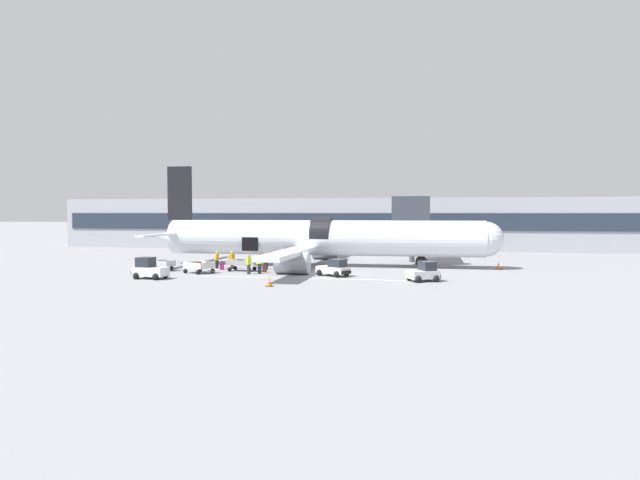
# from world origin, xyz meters

# --- Properties ---
(ground_plane) EXTENTS (500.00, 500.00, 0.00)m
(ground_plane) POSITION_xyz_m (0.00, 0.00, 0.00)
(ground_plane) COLOR gray
(apron_marking_line) EXTENTS (18.98, 0.29, 0.01)m
(apron_marking_line) POSITION_xyz_m (-0.67, -3.57, 0.00)
(apron_marking_line) COLOR silver
(apron_marking_line) RESTS_ON ground_plane
(terminal_strip) EXTENTS (95.28, 9.98, 7.60)m
(terminal_strip) POSITION_xyz_m (0.00, 36.78, 3.80)
(terminal_strip) COLOR #9EA3AD
(terminal_strip) RESTS_ON ground_plane
(jet_bridge_stub) EXTENTS (3.88, 9.74, 7.15)m
(jet_bridge_stub) POSITION_xyz_m (7.32, 13.22, 5.32)
(jet_bridge_stub) COLOR #4C4C51
(jet_bridge_stub) RESTS_ON ground_plane
(airplane) EXTENTS (36.19, 31.94, 10.41)m
(airplane) POSITION_xyz_m (-2.04, 7.51, 2.80)
(airplane) COLOR silver
(airplane) RESTS_ON ground_plane
(baggage_tug_lead) EXTENTS (2.99, 2.13, 1.78)m
(baggage_tug_lead) POSITION_xyz_m (-13.52, -6.34, 0.75)
(baggage_tug_lead) COLOR silver
(baggage_tug_lead) RESTS_ON ground_plane
(baggage_tug_mid) EXTENTS (2.84, 2.66, 1.58)m
(baggage_tug_mid) POSITION_xyz_m (8.83, -3.80, 0.67)
(baggage_tug_mid) COLOR silver
(baggage_tug_mid) RESTS_ON ground_plane
(baggage_tug_rear) EXTENTS (3.22, 2.64, 1.49)m
(baggage_tug_rear) POSITION_xyz_m (1.19, -1.54, 0.64)
(baggage_tug_rear) COLOR silver
(baggage_tug_rear) RESTS_ON ground_plane
(baggage_cart_loading) EXTENTS (3.76, 1.84, 1.08)m
(baggage_cart_loading) POSITION_xyz_m (-7.91, 1.06, 0.55)
(baggage_cart_loading) COLOR #999BA0
(baggage_cart_loading) RESTS_ON ground_plane
(baggage_cart_queued) EXTENTS (3.38, 2.70, 1.05)m
(baggage_cart_queued) POSITION_xyz_m (-11.17, -1.43, 0.52)
(baggage_cart_queued) COLOR silver
(baggage_cart_queued) RESTS_ON ground_plane
(baggage_cart_empty) EXTENTS (4.33, 2.24, 1.00)m
(baggage_cart_empty) POSITION_xyz_m (-16.10, 0.06, 0.49)
(baggage_cart_empty) COLOR #B7BABF
(baggage_cart_empty) RESTS_ON ground_plane
(ground_crew_loader_a) EXTENTS (0.61, 0.45, 1.75)m
(ground_crew_loader_a) POSITION_xyz_m (-9.69, 2.98, 0.92)
(ground_crew_loader_a) COLOR #2D2D33
(ground_crew_loader_a) RESTS_ON ground_plane
(ground_crew_loader_b) EXTENTS (0.55, 0.55, 1.71)m
(ground_crew_loader_b) POSITION_xyz_m (-4.30, 1.99, 0.90)
(ground_crew_loader_b) COLOR #1E2338
(ground_crew_loader_b) RESTS_ON ground_plane
(ground_crew_driver) EXTENTS (0.64, 0.47, 1.85)m
(ground_crew_driver) POSITION_xyz_m (-5.72, -0.79, 0.97)
(ground_crew_driver) COLOR #1E2338
(ground_crew_driver) RESTS_ON ground_plane
(ground_crew_supervisor) EXTENTS (0.43, 0.63, 1.82)m
(ground_crew_supervisor) POSITION_xyz_m (-6.56, -1.39, 0.95)
(ground_crew_supervisor) COLOR #2D2D33
(ground_crew_supervisor) RESTS_ON ground_plane
(ground_crew_helper) EXTENTS (0.58, 0.56, 1.79)m
(ground_crew_helper) POSITION_xyz_m (-6.20, 2.96, 0.94)
(ground_crew_helper) COLOR black
(ground_crew_helper) RESTS_ON ground_plane
(ground_crew_marshal) EXTENTS (0.44, 0.60, 1.72)m
(ground_crew_marshal) POSITION_xyz_m (-11.27, 3.08, 0.90)
(ground_crew_marshal) COLOR black
(ground_crew_marshal) RESTS_ON ground_plane
(suitcase_on_tarmac_upright) EXTENTS (0.38, 0.20, 0.84)m
(suitcase_on_tarmac_upright) POSITION_xyz_m (-10.27, 1.77, 0.37)
(suitcase_on_tarmac_upright) COLOR #721951
(suitcase_on_tarmac_upright) RESTS_ON ground_plane
(suitcase_on_tarmac_spare) EXTENTS (0.40, 0.20, 0.82)m
(suitcase_on_tarmac_spare) POSITION_xyz_m (-5.63, 0.47, 0.36)
(suitcase_on_tarmac_spare) COLOR #4C1E1E
(suitcase_on_tarmac_spare) RESTS_ON ground_plane
(safety_cone_nose) EXTENTS (0.63, 0.63, 0.69)m
(safety_cone_nose) POSITION_xyz_m (15.78, 7.10, 0.32)
(safety_cone_nose) COLOR black
(safety_cone_nose) RESTS_ON ground_plane
(safety_cone_engine_left) EXTENTS (0.55, 0.55, 0.70)m
(safety_cone_engine_left) POSITION_xyz_m (-2.41, -9.16, 0.33)
(safety_cone_engine_left) COLOR black
(safety_cone_engine_left) RESTS_ON ground_plane
(safety_cone_wingtip) EXTENTS (0.53, 0.53, 0.73)m
(safety_cone_wingtip) POSITION_xyz_m (-1.51, -0.69, 0.34)
(safety_cone_wingtip) COLOR black
(safety_cone_wingtip) RESTS_ON ground_plane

